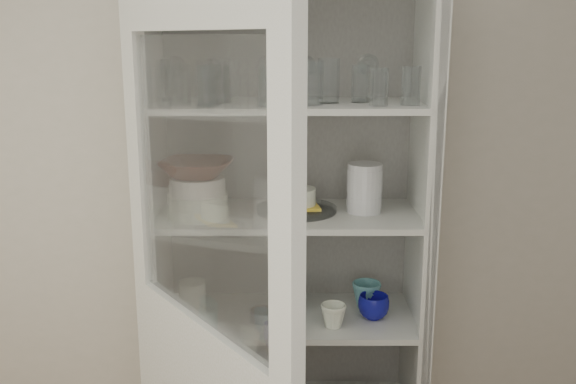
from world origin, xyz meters
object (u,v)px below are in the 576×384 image
at_px(plate_stack_front, 198,205).
at_px(grey_bowl_stack, 365,188).
at_px(mug_teal, 366,295).
at_px(white_canister, 193,297).
at_px(yellow_trivet, 297,206).
at_px(mug_white, 333,316).
at_px(mug_blue, 374,307).
at_px(goblet_0, 176,76).
at_px(glass_platter, 297,209).
at_px(pantry_cabinet, 288,287).
at_px(teal_jar, 289,295).
at_px(terracotta_bowl, 197,168).
at_px(goblet_1, 287,79).
at_px(white_ramekin, 297,196).
at_px(plate_stack_back, 200,194).
at_px(goblet_2, 305,75).
at_px(measuring_cups, 264,315).
at_px(goblet_3, 368,75).
at_px(cream_bowl, 197,185).

distance_m(plate_stack_front, grey_bowl_stack, 0.60).
distance_m(mug_teal, white_canister, 0.67).
bearing_deg(yellow_trivet, mug_white, -43.27).
distance_m(mug_blue, mug_teal, 0.10).
xyz_separation_m(mug_blue, white_canister, (-0.68, 0.05, 0.01)).
bearing_deg(grey_bowl_stack, goblet_0, 170.98).
bearing_deg(glass_platter, white_canister, 179.24).
distance_m(plate_stack_front, yellow_trivet, 0.36).
xyz_separation_m(pantry_cabinet, white_canister, (-0.36, -0.05, -0.02)).
relative_size(grey_bowl_stack, mug_white, 1.93).
height_order(goblet_0, mug_white, goblet_0).
bearing_deg(teal_jar, mug_teal, 3.80).
bearing_deg(terracotta_bowl, yellow_trivet, 11.46).
xyz_separation_m(goblet_1, mug_white, (0.17, -0.19, -0.83)).
height_order(glass_platter, white_canister, glass_platter).
xyz_separation_m(glass_platter, white_ramekin, (0.00, 0.00, 0.05)).
distance_m(plate_stack_back, mug_teal, 0.75).
xyz_separation_m(goblet_2, measuring_cups, (-0.15, -0.16, -0.87)).
bearing_deg(pantry_cabinet, glass_platter, -61.54).
xyz_separation_m(plate_stack_front, white_ramekin, (0.35, 0.07, 0.02)).
height_order(goblet_3, mug_blue, goblet_3).
bearing_deg(pantry_cabinet, grey_bowl_stack, -13.04).
relative_size(terracotta_bowl, glass_platter, 0.85).
relative_size(pantry_cabinet, glass_platter, 7.14).
xyz_separation_m(goblet_0, goblet_2, (0.47, -0.01, 0.00)).
height_order(plate_stack_back, mug_teal, plate_stack_back).
bearing_deg(plate_stack_front, yellow_trivet, 11.46).
height_order(terracotta_bowl, yellow_trivet, terracotta_bowl).
bearing_deg(white_canister, plate_stack_front, -60.25).
distance_m(goblet_0, cream_bowl, 0.42).
xyz_separation_m(goblet_1, measuring_cups, (-0.09, -0.14, -0.86)).
height_order(pantry_cabinet, teal_jar, pantry_cabinet).
bearing_deg(measuring_cups, mug_teal, 15.68).
xyz_separation_m(goblet_3, teal_jar, (-0.28, -0.06, -0.83)).
bearing_deg(goblet_0, goblet_3, -1.48).
distance_m(goblet_0, white_canister, 0.83).
distance_m(pantry_cabinet, goblet_1, 0.80).
bearing_deg(mug_blue, white_ramekin, 169.46).
height_order(pantry_cabinet, glass_platter, pantry_cabinet).
bearing_deg(teal_jar, terracotta_bowl, -163.43).
height_order(white_ramekin, teal_jar, white_ramekin).
xyz_separation_m(terracotta_bowl, teal_jar, (0.32, 0.10, -0.52)).
height_order(goblet_3, white_canister, goblet_3).
height_order(goblet_2, goblet_3, goblet_3).
relative_size(glass_platter, yellow_trivet, 1.94).
bearing_deg(plate_stack_back, goblet_0, 172.17).
bearing_deg(pantry_cabinet, goblet_3, 5.31).
bearing_deg(terracotta_bowl, mug_white, -6.24).
xyz_separation_m(grey_bowl_stack, teal_jar, (-0.27, 0.03, -0.43)).
height_order(pantry_cabinet, grey_bowl_stack, pantry_cabinet).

